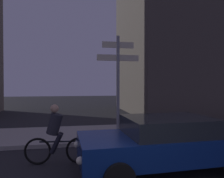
% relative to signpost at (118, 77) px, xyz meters
% --- Properties ---
extents(sidewalk_kerb, '(40.00, 3.07, 0.14)m').
position_rel_signpost_xyz_m(sidewalk_kerb, '(-0.52, 0.83, -2.37)').
color(sidewalk_kerb, '#9E9991').
rests_on(sidewalk_kerb, ground_plane).
extents(signpost, '(1.66, 0.12, 3.89)m').
position_rel_signpost_xyz_m(signpost, '(0.00, 0.00, 0.00)').
color(signpost, gray).
rests_on(signpost, sidewalk_kerb).
extents(car_near_right, '(4.29, 2.07, 1.34)m').
position_rel_signpost_xyz_m(car_near_right, '(0.49, -3.20, -1.71)').
color(car_near_right, navy).
rests_on(car_near_right, ground_plane).
extents(cyclist, '(1.81, 0.37, 1.61)m').
position_rel_signpost_xyz_m(cyclist, '(-2.17, -2.23, -1.70)').
color(cyclist, black).
rests_on(cyclist, ground_plane).
extents(building_right_block, '(10.86, 8.98, 13.31)m').
position_rel_signpost_xyz_m(building_right_block, '(7.91, 7.90, 4.21)').
color(building_right_block, '#4C443D').
rests_on(building_right_block, ground_plane).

